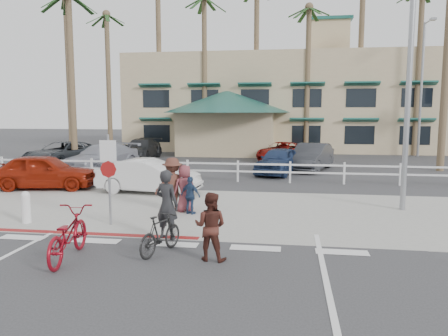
% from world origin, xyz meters
% --- Properties ---
extents(ground, '(140.00, 140.00, 0.00)m').
position_xyz_m(ground, '(0.00, 0.00, 0.00)').
color(ground, '#333335').
extents(bike_path, '(12.00, 16.00, 0.01)m').
position_xyz_m(bike_path, '(0.00, -2.00, 0.00)').
color(bike_path, '#333335').
rests_on(bike_path, ground).
extents(sidewalk_plaza, '(22.00, 7.00, 0.01)m').
position_xyz_m(sidewalk_plaza, '(0.00, 4.50, 0.01)').
color(sidewalk_plaza, gray).
rests_on(sidewalk_plaza, ground).
extents(cross_street, '(40.00, 5.00, 0.01)m').
position_xyz_m(cross_street, '(0.00, 8.50, 0.00)').
color(cross_street, '#333335').
rests_on(cross_street, ground).
extents(parking_lot, '(50.00, 16.00, 0.01)m').
position_xyz_m(parking_lot, '(0.00, 18.00, 0.00)').
color(parking_lot, '#333335').
rests_on(parking_lot, ground).
extents(curb_red, '(7.00, 0.25, 0.02)m').
position_xyz_m(curb_red, '(-3.00, 1.20, 0.01)').
color(curb_red, maroon).
rests_on(curb_red, ground).
extents(rail_fence, '(29.40, 0.16, 1.00)m').
position_xyz_m(rail_fence, '(0.50, 10.50, 0.50)').
color(rail_fence, silver).
rests_on(rail_fence, ground).
extents(building, '(28.00, 16.00, 11.30)m').
position_xyz_m(building, '(2.00, 31.00, 5.65)').
color(building, tan).
rests_on(building, ground).
extents(sign_post, '(0.50, 0.10, 2.90)m').
position_xyz_m(sign_post, '(-2.30, 2.20, 1.45)').
color(sign_post, gray).
rests_on(sign_post, ground).
extents(bollard_0, '(0.26, 0.26, 0.95)m').
position_xyz_m(bollard_0, '(-4.80, 2.00, 0.47)').
color(bollard_0, silver).
rests_on(bollard_0, ground).
extents(streetlight_0, '(0.60, 2.00, 9.00)m').
position_xyz_m(streetlight_0, '(6.50, 5.50, 4.50)').
color(streetlight_0, gray).
rests_on(streetlight_0, ground).
extents(streetlight_1, '(0.60, 2.00, 9.50)m').
position_xyz_m(streetlight_1, '(12.00, 24.00, 4.75)').
color(streetlight_1, gray).
rests_on(streetlight_1, ground).
extents(palm_0, '(4.00, 4.00, 15.00)m').
position_xyz_m(palm_0, '(-16.00, 26.00, 7.50)').
color(palm_0, '#173514').
rests_on(palm_0, ground).
extents(palm_1, '(4.00, 4.00, 13.00)m').
position_xyz_m(palm_1, '(-12.00, 25.00, 6.50)').
color(palm_1, '#173514').
rests_on(palm_1, ground).
extents(palm_2, '(4.00, 4.00, 16.00)m').
position_xyz_m(palm_2, '(-8.00, 26.00, 8.00)').
color(palm_2, '#173514').
rests_on(palm_2, ground).
extents(palm_3, '(4.00, 4.00, 14.00)m').
position_xyz_m(palm_3, '(-4.00, 25.00, 7.00)').
color(palm_3, '#173514').
rests_on(palm_3, ground).
extents(palm_4, '(4.00, 4.00, 15.00)m').
position_xyz_m(palm_4, '(0.00, 26.00, 7.50)').
color(palm_4, '#173514').
rests_on(palm_4, ground).
extents(palm_5, '(4.00, 4.00, 13.00)m').
position_xyz_m(palm_5, '(4.00, 25.00, 6.50)').
color(palm_5, '#173514').
rests_on(palm_5, ground).
extents(palm_6, '(4.00, 4.00, 17.00)m').
position_xyz_m(palm_6, '(8.00, 26.00, 8.50)').
color(palm_6, '#173514').
rests_on(palm_6, ground).
extents(palm_7, '(4.00, 4.00, 14.00)m').
position_xyz_m(palm_7, '(12.00, 25.00, 7.00)').
color(palm_7, '#173514').
rests_on(palm_7, ground).
extents(palm_10, '(4.00, 4.00, 12.00)m').
position_xyz_m(palm_10, '(-10.00, 15.00, 6.00)').
color(palm_10, '#173514').
rests_on(palm_10, ground).
extents(palm_11, '(4.00, 4.00, 14.00)m').
position_xyz_m(palm_11, '(11.00, 16.00, 7.00)').
color(palm_11, '#173514').
rests_on(palm_11, ground).
extents(bike_red, '(1.01, 2.22, 1.12)m').
position_xyz_m(bike_red, '(-2.01, -0.78, 0.56)').
color(bike_red, maroon).
rests_on(bike_red, ground).
extents(rider_red, '(0.76, 0.64, 1.79)m').
position_xyz_m(rider_red, '(-0.29, 1.08, 0.90)').
color(rider_red, black).
rests_on(rider_red, ground).
extents(bike_black, '(0.92, 1.59, 0.92)m').
position_xyz_m(bike_black, '(-0.12, -0.07, 0.46)').
color(bike_black, black).
rests_on(bike_black, ground).
extents(rider_black, '(0.80, 0.66, 1.51)m').
position_xyz_m(rider_black, '(1.08, -0.33, 0.76)').
color(rider_black, '#431E17').
rests_on(rider_black, ground).
extents(pedestrian_a, '(1.31, 1.07, 1.76)m').
position_xyz_m(pedestrian_a, '(-1.01, 4.22, 0.88)').
color(pedestrian_a, '#512B21').
rests_on(pedestrian_a, ground).
extents(pedestrian_child, '(0.77, 0.54, 1.21)m').
position_xyz_m(pedestrian_child, '(-0.31, 3.81, 0.61)').
color(pedestrian_child, navy).
rests_on(pedestrian_child, ground).
extents(pedestrian_b, '(0.89, 0.85, 1.54)m').
position_xyz_m(pedestrian_b, '(-0.59, 4.16, 0.77)').
color(pedestrian_b, brown).
rests_on(pedestrian_b, ground).
extents(car_white_sedan, '(4.28, 1.91, 1.37)m').
position_xyz_m(car_white_sedan, '(-2.80, 7.20, 0.68)').
color(car_white_sedan, silver).
rests_on(car_white_sedan, ground).
extents(car_red_compact, '(4.59, 2.46, 1.48)m').
position_xyz_m(car_red_compact, '(-7.48, 7.45, 0.74)').
color(car_red_compact, maroon).
rests_on(car_red_compact, ground).
extents(lot_car_0, '(3.58, 5.72, 1.47)m').
position_xyz_m(lot_car_0, '(-10.79, 15.03, 0.74)').
color(lot_car_0, '#24292F').
rests_on(lot_car_0, ground).
extents(lot_car_1, '(3.46, 5.39, 1.45)m').
position_xyz_m(lot_car_1, '(-7.62, 13.48, 0.73)').
color(lot_car_1, gray).
rests_on(lot_car_1, ground).
extents(lot_car_2, '(2.77, 4.42, 1.40)m').
position_xyz_m(lot_car_2, '(2.22, 13.45, 0.70)').
color(lot_car_2, navy).
rests_on(lot_car_2, ground).
extents(lot_car_3, '(2.86, 4.80, 1.49)m').
position_xyz_m(lot_car_3, '(3.97, 15.31, 0.75)').
color(lot_car_3, '#2C2E33').
rests_on(lot_car_3, ground).
extents(lot_car_4, '(1.98, 4.83, 1.40)m').
position_xyz_m(lot_car_4, '(-7.46, 19.58, 0.70)').
color(lot_car_4, black).
rests_on(lot_car_4, ground).
extents(lot_car_5, '(3.70, 4.91, 1.24)m').
position_xyz_m(lot_car_5, '(2.23, 19.92, 0.62)').
color(lot_car_5, maroon).
rests_on(lot_car_5, ground).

